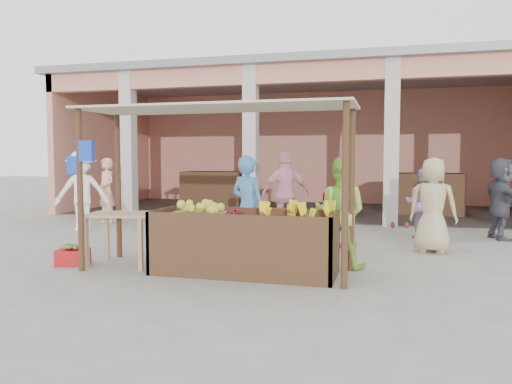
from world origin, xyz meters
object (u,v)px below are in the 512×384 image
(red_crate, at_px, (73,257))
(vendor_green, at_px, (340,210))
(fruit_stall, at_px, (244,246))
(side_table, at_px, (123,222))
(vendor_blue, at_px, (248,204))
(motorcycle, at_px, (294,220))

(red_crate, distance_m, vendor_green, 4.16)
(fruit_stall, distance_m, vendor_green, 1.57)
(side_table, height_order, vendor_green, vendor_green)
(red_crate, xyz_separation_m, vendor_blue, (2.50, 1.09, 0.78))
(red_crate, relative_size, motorcycle, 0.23)
(fruit_stall, bearing_deg, side_table, 178.79)
(vendor_green, distance_m, motorcycle, 1.57)
(fruit_stall, xyz_separation_m, motorcycle, (0.33, 2.01, 0.14))
(vendor_blue, xyz_separation_m, vendor_green, (1.49, -0.16, -0.03))
(vendor_blue, relative_size, motorcycle, 0.87)
(vendor_green, bearing_deg, vendor_blue, 2.75)
(fruit_stall, bearing_deg, vendor_blue, 103.06)
(motorcycle, bearing_deg, vendor_green, -149.06)
(side_table, bearing_deg, vendor_green, -0.87)
(fruit_stall, distance_m, motorcycle, 2.04)
(fruit_stall, distance_m, vendor_blue, 1.09)
(red_crate, bearing_deg, motorcycle, 16.70)
(vendor_blue, distance_m, motorcycle, 1.25)
(vendor_blue, bearing_deg, motorcycle, -96.03)
(red_crate, distance_m, vendor_blue, 2.84)
(vendor_blue, distance_m, vendor_green, 1.50)
(side_table, distance_m, motorcycle, 3.02)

